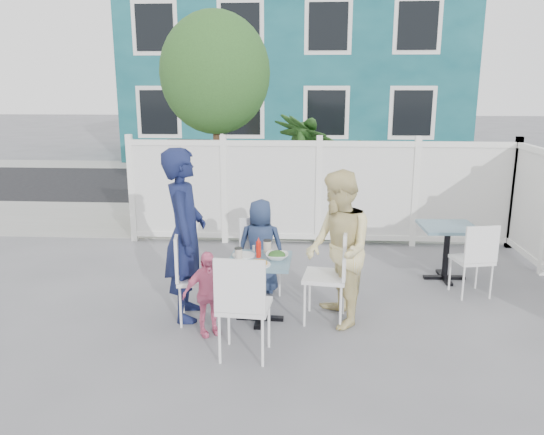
# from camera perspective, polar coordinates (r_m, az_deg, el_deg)

# --- Properties ---
(ground) EXTENTS (80.00, 80.00, 0.00)m
(ground) POSITION_cam_1_polar(r_m,az_deg,el_deg) (6.05, 4.40, -9.39)
(ground) COLOR slate
(near_sidewalk) EXTENTS (24.00, 2.60, 0.01)m
(near_sidewalk) POSITION_cam_1_polar(r_m,az_deg,el_deg) (9.65, 4.16, -0.40)
(near_sidewalk) COLOR gray
(near_sidewalk) RESTS_ON ground
(street) EXTENTS (24.00, 5.00, 0.01)m
(street) POSITION_cam_1_polar(r_m,az_deg,el_deg) (13.27, 4.05, 3.55)
(street) COLOR black
(street) RESTS_ON ground
(far_sidewalk) EXTENTS (24.00, 1.60, 0.01)m
(far_sidewalk) POSITION_cam_1_polar(r_m,az_deg,el_deg) (16.33, 4.00, 5.52)
(far_sidewalk) COLOR gray
(far_sidewalk) RESTS_ON ground
(building) EXTENTS (11.00, 6.00, 6.00)m
(building) POSITION_cam_1_polar(r_m,az_deg,el_deg) (19.56, 2.59, 15.73)
(building) COLOR #0F4852
(building) RESTS_ON ground
(fence_back) EXTENTS (5.86, 0.08, 1.60)m
(fence_back) POSITION_cam_1_polar(r_m,az_deg,el_deg) (8.12, 5.02, 2.48)
(fence_back) COLOR white
(fence_back) RESTS_ON ground
(tree) EXTENTS (1.80, 1.62, 3.59)m
(tree) POSITION_cam_1_polar(r_m,az_deg,el_deg) (8.98, -6.15, 15.15)
(tree) COLOR #382316
(tree) RESTS_ON ground
(utility_cabinet) EXTENTS (0.81, 0.63, 1.37)m
(utility_cabinet) POSITION_cam_1_polar(r_m,az_deg,el_deg) (9.95, -9.24, 3.90)
(utility_cabinet) COLOR gold
(utility_cabinet) RESTS_ON ground
(potted_shrub_a) EXTENTS (1.55, 1.55, 1.96)m
(potted_shrub_a) POSITION_cam_1_polar(r_m,az_deg,el_deg) (8.77, 3.67, 4.67)
(potted_shrub_a) COLOR #26481D
(potted_shrub_a) RESTS_ON ground
(potted_shrub_b) EXTENTS (1.62, 1.72, 1.53)m
(potted_shrub_b) POSITION_cam_1_polar(r_m,az_deg,el_deg) (8.81, 12.56, 2.97)
(potted_shrub_b) COLOR #26481D
(potted_shrub_b) RESTS_ON ground
(main_table) EXTENTS (0.65, 0.65, 0.67)m
(main_table) POSITION_cam_1_polar(r_m,az_deg,el_deg) (5.49, -1.32, -5.99)
(main_table) COLOR #3E6374
(main_table) RESTS_ON ground
(spare_table) EXTENTS (0.69, 0.69, 0.70)m
(spare_table) POSITION_cam_1_polar(r_m,az_deg,el_deg) (6.99, 18.34, -2.09)
(spare_table) COLOR #3E6374
(spare_table) RESTS_ON ground
(chair_left) EXTENTS (0.48, 0.49, 0.94)m
(chair_left) POSITION_cam_1_polar(r_m,az_deg,el_deg) (5.54, -8.88, -5.63)
(chair_left) COLOR white
(chair_left) RESTS_ON ground
(chair_right) EXTENTS (0.49, 0.51, 0.99)m
(chair_right) POSITION_cam_1_polar(r_m,az_deg,el_deg) (5.49, 6.64, -5.46)
(chair_right) COLOR white
(chair_right) RESTS_ON ground
(chair_back) EXTENTS (0.53, 0.52, 0.89)m
(chair_back) POSITION_cam_1_polar(r_m,az_deg,el_deg) (6.26, -1.44, -3.48)
(chair_back) COLOR white
(chair_back) RESTS_ON ground
(chair_near) EXTENTS (0.48, 0.47, 0.98)m
(chair_near) POSITION_cam_1_polar(r_m,az_deg,el_deg) (4.70, -3.19, -8.87)
(chair_near) COLOR white
(chair_near) RESTS_ON ground
(chair_spare) EXTENTS (0.47, 0.46, 0.88)m
(chair_spare) POSITION_cam_1_polar(r_m,az_deg,el_deg) (6.52, 21.07, -3.78)
(chair_spare) COLOR white
(chair_spare) RESTS_ON ground
(man) EXTENTS (0.51, 0.70, 1.80)m
(man) POSITION_cam_1_polar(r_m,az_deg,el_deg) (5.55, -9.33, -1.83)
(man) COLOR #131A40
(man) RESTS_ON ground
(woman) EXTENTS (0.77, 0.90, 1.59)m
(woman) POSITION_cam_1_polar(r_m,az_deg,el_deg) (5.38, 7.13, -3.41)
(woman) COLOR gold
(woman) RESTS_ON ground
(boy) EXTENTS (0.55, 0.36, 1.12)m
(boy) POSITION_cam_1_polar(r_m,az_deg,el_deg) (6.24, -1.22, -3.11)
(boy) COLOR navy
(boy) RESTS_ON ground
(toddler) EXTENTS (0.54, 0.43, 0.85)m
(toddler) POSITION_cam_1_polar(r_m,az_deg,el_deg) (5.26, -6.99, -8.10)
(toddler) COLOR pink
(toddler) RESTS_ON ground
(plate_main) EXTENTS (0.25, 0.25, 0.02)m
(plate_main) POSITION_cam_1_polar(r_m,az_deg,el_deg) (5.26, -1.51, -5.07)
(plate_main) COLOR white
(plate_main) RESTS_ON main_table
(plate_side) EXTENTS (0.24, 0.24, 0.02)m
(plate_side) POSITION_cam_1_polar(r_m,az_deg,el_deg) (5.55, -3.07, -4.07)
(plate_side) COLOR white
(plate_side) RESTS_ON main_table
(salad_bowl) EXTENTS (0.23, 0.23, 0.06)m
(salad_bowl) POSITION_cam_1_polar(r_m,az_deg,el_deg) (5.44, 0.54, -4.18)
(salad_bowl) COLOR white
(salad_bowl) RESTS_ON main_table
(coffee_cup_a) EXTENTS (0.08, 0.08, 0.12)m
(coffee_cup_a) POSITION_cam_1_polar(r_m,az_deg,el_deg) (5.42, -3.62, -3.97)
(coffee_cup_a) COLOR beige
(coffee_cup_a) RESTS_ON main_table
(coffee_cup_b) EXTENTS (0.09, 0.09, 0.13)m
(coffee_cup_b) POSITION_cam_1_polar(r_m,az_deg,el_deg) (5.64, -0.50, -3.16)
(coffee_cup_b) COLOR beige
(coffee_cup_b) RESTS_ON main_table
(ketchup_bottle) EXTENTS (0.05, 0.05, 0.17)m
(ketchup_bottle) POSITION_cam_1_polar(r_m,az_deg,el_deg) (5.48, -1.46, -3.47)
(ketchup_bottle) COLOR red
(ketchup_bottle) RESTS_ON main_table
(salt_shaker) EXTENTS (0.03, 0.03, 0.06)m
(salt_shaker) POSITION_cam_1_polar(r_m,az_deg,el_deg) (5.70, -1.98, -3.33)
(salt_shaker) COLOR white
(salt_shaker) RESTS_ON main_table
(pepper_shaker) EXTENTS (0.03, 0.03, 0.06)m
(pepper_shaker) POSITION_cam_1_polar(r_m,az_deg,el_deg) (5.66, -1.65, -3.43)
(pepper_shaker) COLOR black
(pepper_shaker) RESTS_ON main_table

